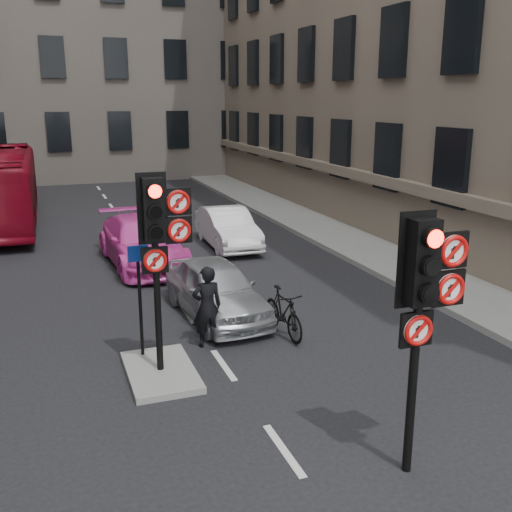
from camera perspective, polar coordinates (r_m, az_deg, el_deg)
pavement_right at (r=20.41m, az=10.70°, el=0.94°), size 3.00×50.00×0.16m
centre_island at (r=11.29m, az=-9.06°, el=-10.83°), size 1.20×2.00×0.12m
building_far at (r=43.42m, az=-16.91°, el=21.07°), size 30.00×14.00×20.00m
signal_near at (r=7.84m, az=15.85°, el=-3.10°), size 0.91×0.40×3.58m
signal_far at (r=10.43m, az=-9.18°, el=2.40°), size 0.91×0.40×3.58m
car_silver at (r=13.78m, az=-3.81°, el=-3.15°), size 1.87×3.99×1.32m
car_white at (r=20.20m, az=-2.72°, el=2.71°), size 1.47×3.98×1.30m
car_pink at (r=18.29m, az=-10.83°, el=1.35°), size 2.31×5.03×1.42m
bus_red at (r=25.65m, az=-23.19°, el=6.02°), size 2.60×10.62×2.95m
motorcycle at (r=12.73m, az=2.62°, el=-5.38°), size 0.62×1.74×1.03m
motorcyclist at (r=12.12m, az=-4.67°, el=-4.82°), size 0.62×0.41×1.69m
info_sign at (r=11.39m, az=-11.05°, el=-2.74°), size 0.37×0.11×2.18m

